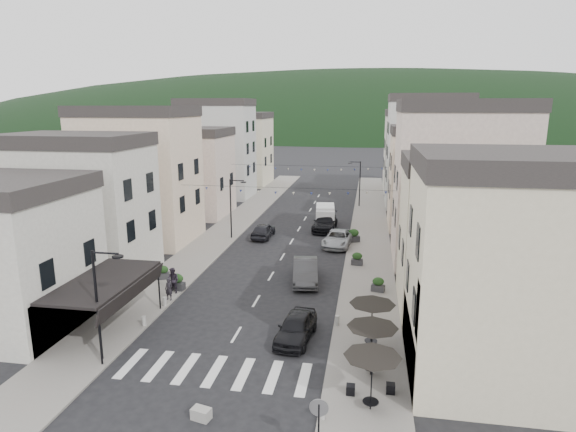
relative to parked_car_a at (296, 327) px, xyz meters
name	(u,v)px	position (x,y,z in m)	size (l,w,h in m)	color
ground	(201,394)	(-3.51, -6.00, -0.76)	(700.00, 700.00, 0.00)	black
sidewalk_left	(234,223)	(-11.01, 26.00, -0.70)	(4.00, 76.00, 0.12)	slate
sidewalk_right	(369,229)	(3.99, 26.00, -0.70)	(4.00, 76.00, 0.12)	slate
hill_backdrop	(360,127)	(-3.51, 294.00, -0.76)	(640.00, 360.00, 70.00)	black
bistro_building	(522,280)	(10.99, -2.00, 4.24)	(10.00, 8.00, 10.00)	beige
boutique_awning	(108,283)	(-10.76, -1.00, 2.36)	(3.77, 7.50, 3.28)	black
buildings_row_left	(191,163)	(-18.01, 31.75, 5.37)	(10.20, 54.16, 14.00)	#B1ADA2
buildings_row_right	(435,167)	(10.99, 30.59, 5.56)	(10.20, 54.16, 14.50)	beige
cafe_terrace	(372,333)	(4.19, -3.20, 1.60)	(2.50, 8.10, 2.53)	black
streetlamp_left_near	(101,294)	(-9.33, -4.00, 2.94)	(1.70, 0.56, 6.00)	black
streetlamp_left_far	(233,203)	(-9.33, 20.00, 2.94)	(1.70, 0.56, 6.00)	black
streetlamp_right_far	(358,179)	(2.31, 38.00, 2.94)	(1.70, 0.56, 6.00)	black
traffic_sign	(319,418)	(2.29, -9.50, 1.17)	(0.70, 0.07, 2.70)	black
bollards	(234,332)	(-3.51, -0.50, -0.34)	(11.66, 10.26, 0.60)	gray
bunting_near	(284,192)	(-3.51, 16.00, 4.90)	(19.00, 0.28, 0.62)	black
bunting_far	(308,169)	(-3.51, 32.00, 4.90)	(19.00, 0.28, 0.62)	black
parked_car_a	(296,327)	(0.00, 0.00, 0.00)	(1.78, 4.43, 1.51)	black
parked_car_b	(305,271)	(-0.71, 9.25, 0.10)	(1.80, 5.17, 1.70)	#343436
parked_car_c	(338,238)	(1.09, 19.25, -0.02)	(2.45, 5.30, 1.47)	#9C9FA4
parked_car_d	(325,222)	(-0.71, 25.08, 0.06)	(2.29, 5.62, 1.63)	black
parked_car_e	(263,230)	(-6.55, 20.92, -0.01)	(1.76, 4.39, 1.49)	black
delivery_van	(325,215)	(-0.90, 27.08, 0.42)	(2.46, 5.17, 2.39)	white
pedestrian_a	(169,289)	(-9.31, 3.95, 0.13)	(0.56, 0.37, 1.53)	black
pedestrian_b	(173,281)	(-9.51, 5.17, 0.28)	(0.89, 0.69, 1.83)	#251E29
concrete_block_a	(201,414)	(-2.88, -7.72, -0.51)	(0.80, 0.50, 0.50)	gray
planter_la	(177,282)	(-9.51, 5.83, -0.05)	(1.14, 0.73, 1.20)	#28292B
planter_lb	(163,272)	(-11.41, 7.75, -0.13)	(1.06, 0.84, 1.05)	#2B2B2E
planter_ra	(378,285)	(4.67, 7.91, -0.13)	(1.02, 0.71, 1.04)	#2F2F32
planter_rb	(357,259)	(3.03, 13.54, -0.12)	(0.98, 0.58, 1.06)	#2D2D2F
planter_rc	(354,236)	(2.49, 20.50, -0.02)	(1.29, 1.02, 1.28)	#29292C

